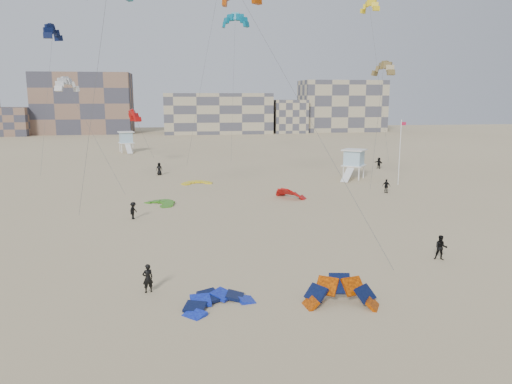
{
  "coord_description": "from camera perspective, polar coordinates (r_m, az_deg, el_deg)",
  "views": [
    {
      "loc": [
        -0.78,
        -24.66,
        11.43
      ],
      "look_at": [
        3.72,
        6.0,
        5.4
      ],
      "focal_mm": 35.0,
      "sensor_mm": 36.0,
      "label": 1
    }
  ],
  "objects": [
    {
      "name": "ground",
      "position": [
        27.19,
        -6.11,
        -13.9
      ],
      "size": [
        320.0,
        320.0,
        0.0
      ],
      "primitive_type": "plane",
      "color": "tan",
      "rests_on": "ground"
    },
    {
      "name": "kite_fly_grey",
      "position": [
        61.52,
        -20.8,
        11.27
      ],
      "size": [
        8.69,
        8.51,
        12.63
      ],
      "rotation": [
        0.0,
        0.0,
        0.99
      ],
      "color": "white",
      "rests_on": "ground"
    },
    {
      "name": "kite_fly_teal_b",
      "position": [
        86.94,
        -2.4,
        18.86
      ],
      "size": [
        5.57,
        10.62,
        23.89
      ],
      "rotation": [
        0.0,
        0.0,
        -0.35
      ],
      "color": "#0A6E91",
      "rests_on": "ground"
    },
    {
      "name": "lifeguard_tower_far",
      "position": [
        105.1,
        -14.61,
        5.55
      ],
      "size": [
        3.63,
        6.1,
        4.18
      ],
      "rotation": [
        0.0,
        0.0,
        0.27
      ],
      "color": "white",
      "rests_on": "ground"
    },
    {
      "name": "kite_fly_red",
      "position": [
        84.07,
        -13.72,
        8.37
      ],
      "size": [
        5.16,
        4.7,
        8.55
      ],
      "rotation": [
        0.0,
        0.0,
        1.89
      ],
      "color": "#C10706",
      "rests_on": "ground"
    },
    {
      "name": "kitesurfer_e",
      "position": [
        73.71,
        -11.0,
        2.61
      ],
      "size": [
        0.96,
        0.69,
        1.83
      ],
      "primitive_type": "imported",
      "rotation": [
        0.0,
        0.0,
        -0.13
      ],
      "color": "black",
      "rests_on": "ground"
    },
    {
      "name": "kite_ground_orange",
      "position": [
        28.73,
        9.65,
        -12.59
      ],
      "size": [
        4.67,
        4.7,
        4.0
      ],
      "primitive_type": null,
      "rotation": [
        0.76,
        0.0,
        -0.18
      ],
      "color": "#FF5D00",
      "rests_on": "ground"
    },
    {
      "name": "kitesurfer_f",
      "position": [
        81.32,
        13.85,
        3.24
      ],
      "size": [
        1.14,
        1.7,
        1.76
      ],
      "primitive_type": "imported",
      "rotation": [
        0.0,
        0.0,
        -1.15
      ],
      "color": "black",
      "rests_on": "ground"
    },
    {
      "name": "condo_fill_left",
      "position": [
        160.57,
        -26.41,
        7.23
      ],
      "size": [
        12.0,
        10.0,
        8.0
      ],
      "primitive_type": "cube",
      "color": "brown",
      "rests_on": "ground"
    },
    {
      "name": "flagpole",
      "position": [
        66.69,
        16.13,
        4.53
      ],
      "size": [
        0.68,
        0.1,
        8.4
      ],
      "color": "white",
      "rests_on": "ground"
    },
    {
      "name": "condo_fill_right",
      "position": [
        156.28,
        3.81,
        8.63
      ],
      "size": [
        10.0,
        10.0,
        10.0
      ],
      "primitive_type": "cube",
      "color": "tan",
      "rests_on": "ground"
    },
    {
      "name": "kitesurfer_main",
      "position": [
        30.35,
        -12.27,
        -9.61
      ],
      "size": [
        0.74,
        0.61,
        1.74
      ],
      "primitive_type": "imported",
      "rotation": [
        0.0,
        0.0,
        3.5
      ],
      "color": "black",
      "rests_on": "ground"
    },
    {
      "name": "condo_west_b",
      "position": [
        161.35,
        -19.06,
        9.56
      ],
      "size": [
        28.0,
        14.0,
        18.0
      ],
      "primitive_type": "cube",
      "color": "brown",
      "rests_on": "ground"
    },
    {
      "name": "kitesurfer_d",
      "position": [
        61.05,
        14.68,
        0.65
      ],
      "size": [
        0.99,
        0.95,
        1.66
      ],
      "primitive_type": "imported",
      "rotation": [
        0.0,
        0.0,
        2.41
      ],
      "color": "black",
      "rests_on": "ground"
    },
    {
      "name": "kitesurfer_b",
      "position": [
        37.58,
        20.38,
        -5.99
      ],
      "size": [
        1.06,
        0.96,
        1.77
      ],
      "primitive_type": "imported",
      "rotation": [
        0.0,
        0.0,
        -0.42
      ],
      "color": "black",
      "rests_on": "ground"
    },
    {
      "name": "kite_fly_olive",
      "position": [
        59.82,
        14.34,
        13.36
      ],
      "size": [
        4.0,
        4.77,
        14.36
      ],
      "rotation": [
        0.0,
        0.0,
        -1.2
      ],
      "color": "olive",
      "rests_on": "ground"
    },
    {
      "name": "kite_ground_yellow",
      "position": [
        65.95,
        -6.77,
        0.96
      ],
      "size": [
        3.98,
        4.15,
        0.61
      ],
      "primitive_type": null,
      "rotation": [
        0.05,
        0.0,
        0.13
      ],
      "color": "yellow",
      "rests_on": "ground"
    },
    {
      "name": "kite_ground_red_far",
      "position": [
        56.58,
        3.93,
        -0.67
      ],
      "size": [
        5.24,
        5.22,
        3.52
      ],
      "primitive_type": null,
      "rotation": [
        0.65,
        0.0,
        2.28
      ],
      "color": "#C10706",
      "rests_on": "ground"
    },
    {
      "name": "kitesurfer_c",
      "position": [
        48.04,
        -13.84,
        -2.07
      ],
      "size": [
        0.99,
        1.21,
        1.63
      ],
      "primitive_type": "imported",
      "rotation": [
        0.0,
        0.0,
        1.15
      ],
      "color": "black",
      "rests_on": "ground"
    },
    {
      "name": "kite_ground_green",
      "position": [
        54.03,
        -10.84,
        -1.4
      ],
      "size": [
        5.01,
        4.96,
        1.05
      ],
      "primitive_type": null,
      "rotation": [
        0.12,
        0.0,
        -0.95
      ],
      "color": "#368417",
      "rests_on": "ground"
    },
    {
      "name": "kite_ground_blue",
      "position": [
        28.36,
        -4.44,
        -12.78
      ],
      "size": [
        5.28,
        5.37,
        1.74
      ],
      "primitive_type": null,
      "rotation": [
        0.21,
        0.0,
        0.49
      ],
      "color": "blue",
      "rests_on": "ground"
    },
    {
      "name": "kite_fly_yellow",
      "position": [
        85.32,
        12.86,
        19.88
      ],
      "size": [
        4.94,
        6.33,
        25.06
      ],
      "rotation": [
        0.0,
        0.0,
        -1.21
      ],
      "color": "yellow",
      "rests_on": "ground"
    },
    {
      "name": "kite_fly_navy",
      "position": [
        78.29,
        -22.23,
        16.41
      ],
      "size": [
        4.52,
        9.5,
        20.18
      ],
      "rotation": [
        0.0,
        0.0,
        1.39
      ],
      "color": "#0C143A",
      "rests_on": "ground"
    },
    {
      "name": "lifeguard_tower_near",
      "position": [
        70.41,
        11.12,
        3.13
      ],
      "size": [
        4.05,
        6.15,
        4.09
      ],
      "rotation": [
        0.0,
        0.0,
        -0.64
      ],
      "color": "white",
      "rests_on": "ground"
    },
    {
      "name": "condo_east",
      "position": [
        164.72,
        9.75,
        9.67
      ],
      "size": [
        26.0,
        14.0,
        16.0
      ],
      "primitive_type": "cube",
      "color": "tan",
      "rests_on": "ground"
    },
    {
      "name": "condo_mid",
      "position": [
        155.13,
        -4.41,
        8.98
      ],
      "size": [
        32.0,
        16.0,
        12.0
      ],
      "primitive_type": "cube",
      "color": "tan",
      "rests_on": "ground"
    }
  ]
}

